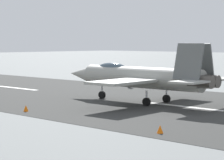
% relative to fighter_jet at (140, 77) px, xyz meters
% --- Properties ---
extents(ground_plane, '(400.00, 400.00, 0.00)m').
position_rel_fighter_jet_xyz_m(ground_plane, '(-4.37, -0.43, -2.48)').
color(ground_plane, slate).
extents(runway_strip, '(240.00, 26.00, 0.02)m').
position_rel_fighter_jet_xyz_m(runway_strip, '(-4.39, -0.43, -2.47)').
color(runway_strip, '#313230').
rests_on(runway_strip, ground).
extents(fighter_jet, '(17.72, 14.51, 5.69)m').
position_rel_fighter_jet_xyz_m(fighter_jet, '(0.00, 0.00, 0.00)').
color(fighter_jet, '#9B9D97').
rests_on(fighter_jet, ground).
extents(crew_person, '(0.69, 0.36, 1.69)m').
position_rel_fighter_jet_xyz_m(crew_person, '(10.60, -10.72, -1.64)').
color(crew_person, '#1E2338').
rests_on(crew_person, ground).
extents(marker_cone_near, '(0.44, 0.44, 0.55)m').
position_rel_fighter_jet_xyz_m(marker_cone_near, '(-10.79, 11.08, -2.21)').
color(marker_cone_near, orange).
rests_on(marker_cone_near, ground).
extents(marker_cone_mid, '(0.44, 0.44, 0.55)m').
position_rel_fighter_jet_xyz_m(marker_cone_mid, '(3.18, 11.08, -2.21)').
color(marker_cone_mid, orange).
rests_on(marker_cone_mid, ground).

